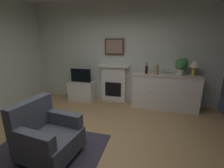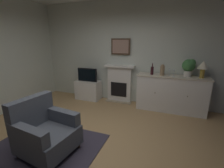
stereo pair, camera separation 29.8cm
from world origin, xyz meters
name	(u,v)px [view 1 (the left image)]	position (x,y,z in m)	size (l,w,h in m)	color
ground_plane	(92,150)	(0.00, 0.00, -0.05)	(5.41, 4.77, 0.10)	tan
wall_rear	(120,53)	(0.00, 2.36, 1.44)	(5.41, 0.06, 2.88)	silver
area_rug	(45,154)	(-0.68, -0.36, 0.01)	(1.81, 1.55, 0.02)	#383342
fireplace_unit	(114,83)	(-0.16, 2.23, 0.55)	(0.87, 0.30, 1.10)	white
framed_picture	(114,47)	(-0.16, 2.27, 1.62)	(0.55, 0.04, 0.45)	#473323
sideboard_cabinet	(165,92)	(1.28, 2.05, 0.47)	(1.72, 0.49, 0.94)	white
table_lamp	(195,65)	(1.93, 2.05, 1.22)	(0.26, 0.26, 0.40)	#B79338
wine_bottle	(146,70)	(0.78, 2.04, 1.05)	(0.08, 0.08, 0.29)	#331419
wine_glass_left	(163,70)	(1.20, 2.08, 1.06)	(0.07, 0.07, 0.16)	silver
wine_glass_center	(168,70)	(1.31, 2.00, 1.06)	(0.07, 0.07, 0.16)	silver
vase_decorative	(156,69)	(1.03, 2.00, 1.08)	(0.11, 0.11, 0.28)	#9E7F5B
tv_cabinet	(82,91)	(-1.14, 2.07, 0.29)	(0.75, 0.42, 0.58)	white
tv_set	(81,75)	(-1.14, 2.04, 0.78)	(0.62, 0.07, 0.40)	black
potted_plant_small	(181,65)	(1.63, 2.10, 1.19)	(0.30, 0.30, 0.43)	beige
armchair	(46,135)	(-0.59, -0.37, 0.38)	(0.89, 0.86, 0.92)	#474C56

